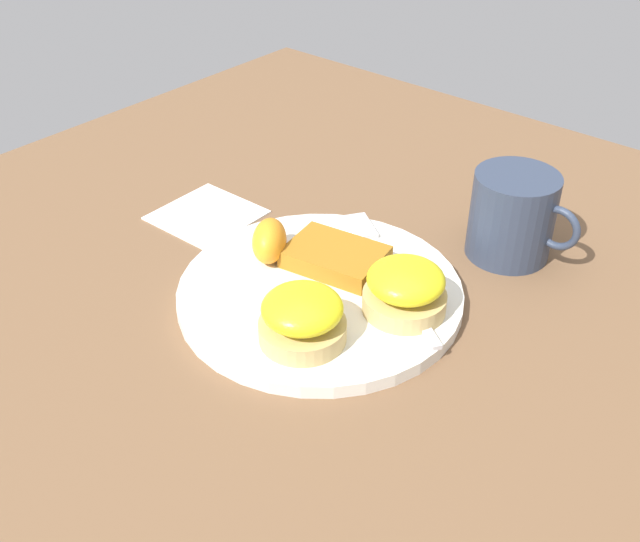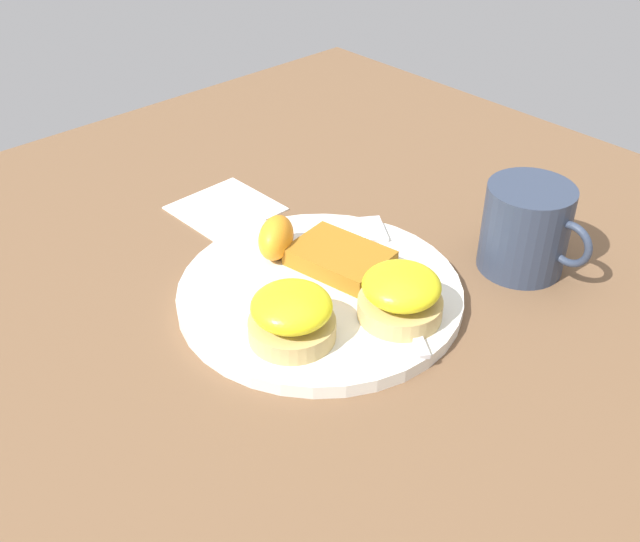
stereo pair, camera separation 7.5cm
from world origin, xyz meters
name	(u,v)px [view 2 (the right image)]	position (x,y,z in m)	size (l,w,h in m)	color
ground_plane	(320,298)	(0.00, 0.00, 0.00)	(1.10, 1.10, 0.00)	brown
plate	(320,293)	(0.00, 0.00, 0.01)	(0.29, 0.29, 0.01)	silver
sandwich_benedict_left	(292,316)	(0.04, -0.07, 0.04)	(0.08, 0.08, 0.05)	tan
sandwich_benedict_right	(401,295)	(0.09, 0.02, 0.04)	(0.08, 0.08, 0.05)	tan
hashbrown_patty	(340,258)	(-0.01, 0.04, 0.02)	(0.10, 0.07, 0.02)	#9C641A
orange_wedge	(276,238)	(-0.07, 0.01, 0.04)	(0.06, 0.04, 0.04)	orange
fork	(390,269)	(0.03, 0.07, 0.02)	(0.21, 0.15, 0.00)	silver
cup	(526,229)	(0.11, 0.20, 0.05)	(0.12, 0.09, 0.10)	#2D384C
napkin	(225,208)	(-0.21, 0.04, 0.00)	(0.11, 0.11, 0.00)	white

